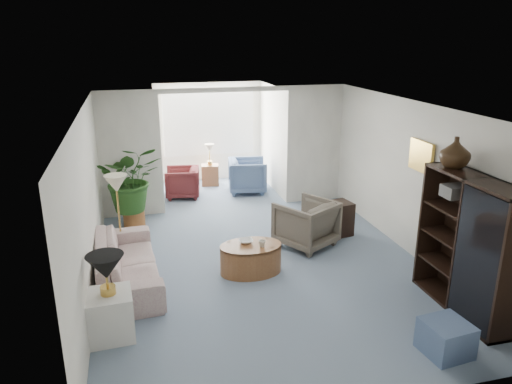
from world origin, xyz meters
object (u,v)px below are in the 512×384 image
object	(u,v)px
coffee_cup	(262,244)
wingback_chair	(306,223)
coffee_bowl	(246,241)
sunroom_chair_maroon	(182,182)
ottoman	(446,338)
sofa	(127,262)
plant_pot	(134,218)
entertainment_cabinet	(469,246)
cabinet_urn	(455,152)
framed_picture	(422,156)
sunroom_table	(210,175)
coffee_table	(251,258)
sunroom_chair_blue	(248,176)
floor_lamp	(116,184)
side_table_dark	(337,219)
table_lamp	(106,267)

from	to	relation	value
coffee_cup	wingback_chair	distance (m)	1.31
coffee_bowl	sunroom_chair_maroon	xyz separation A→B (m)	(-0.56, 3.82, -0.14)
ottoman	sunroom_chair_maroon	xyz separation A→B (m)	(-2.27, 6.42, 0.14)
sofa	plant_pot	xyz separation A→B (m)	(0.13, 2.23, -0.16)
coffee_cup	plant_pot	xyz separation A→B (m)	(-1.84, 2.47, -0.34)
ottoman	plant_pot	world-z (taller)	ottoman
entertainment_cabinet	cabinet_urn	world-z (taller)	cabinet_urn
ottoman	sunroom_chair_maroon	size ratio (longest dim) A/B	0.66
framed_picture	sunroom_table	size ratio (longest dim) A/B	1.00
entertainment_cabinet	wingback_chair	bearing A→B (deg)	117.92
coffee_table	ottoman	xyz separation A→B (m)	(1.67, -2.50, -0.03)
coffee_cup	sunroom_table	bearing A→B (deg)	90.06
coffee_cup	entertainment_cabinet	xyz separation A→B (m)	(2.31, -1.61, 0.41)
entertainment_cabinet	sunroom_chair_blue	xyz separation A→B (m)	(-1.56, 5.63, -0.52)
coffee_bowl	entertainment_cabinet	distance (m)	3.12
sunroom_chair_blue	cabinet_urn	bearing A→B (deg)	-153.86
floor_lamp	ottoman	bearing A→B (deg)	-44.89
cabinet_urn	floor_lamp	bearing A→B (deg)	152.43
sofa	side_table_dark	size ratio (longest dim) A/B	3.54
entertainment_cabinet	plant_pot	size ratio (longest dim) A/B	4.53
cabinet_urn	sunroom_chair_maroon	xyz separation A→B (m)	(-3.06, 5.13, -1.68)
coffee_bowl	side_table_dark	distance (m)	2.13
framed_picture	plant_pot	size ratio (longest dim) A/B	1.25
side_table_dark	coffee_table	bearing A→B (deg)	-150.79
side_table_dark	ottoman	distance (m)	3.55
cabinet_urn	plant_pot	xyz separation A→B (m)	(-4.15, 3.58, -1.86)
coffee_cup	ottoman	bearing A→B (deg)	-57.66
plant_pot	sunroom_chair_blue	world-z (taller)	sunroom_chair_blue
side_table_dark	cabinet_urn	size ratio (longest dim) A/B	1.49
cabinet_urn	sunroom_chair_maroon	distance (m)	6.20
plant_pot	coffee_table	bearing A→B (deg)	-54.45
coffee_bowl	plant_pot	world-z (taller)	coffee_bowl
table_lamp	side_table_dark	xyz separation A→B (m)	(3.89, 2.25, -0.62)
cabinet_urn	sunroom_table	world-z (taller)	cabinet_urn
table_lamp	coffee_cup	world-z (taller)	table_lamp
framed_picture	plant_pot	distance (m)	5.28
coffee_cup	side_table_dark	xyz separation A→B (m)	(1.71, 1.14, -0.19)
cabinet_urn	framed_picture	bearing A→B (deg)	77.87
coffee_cup	wingback_chair	xyz separation A→B (m)	(1.01, 0.84, -0.10)
entertainment_cabinet	ottoman	size ratio (longest dim) A/B	3.72
side_table_dark	sofa	bearing A→B (deg)	-166.33
wingback_chair	ottoman	bearing A→B (deg)	68.32
wingback_chair	sunroom_chair_maroon	bearing A→B (deg)	-91.63
coffee_bowl	entertainment_cabinet	xyz separation A→B (m)	(2.51, -1.81, 0.43)
coffee_bowl	coffee_cup	world-z (taller)	coffee_cup
coffee_table	sofa	bearing A→B (deg)	175.54
sofa	floor_lamp	xyz separation A→B (m)	(-0.09, 0.93, 0.93)
sofa	table_lamp	distance (m)	1.49
floor_lamp	framed_picture	bearing A→B (deg)	-14.75
wingback_chair	cabinet_urn	distance (m)	2.85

